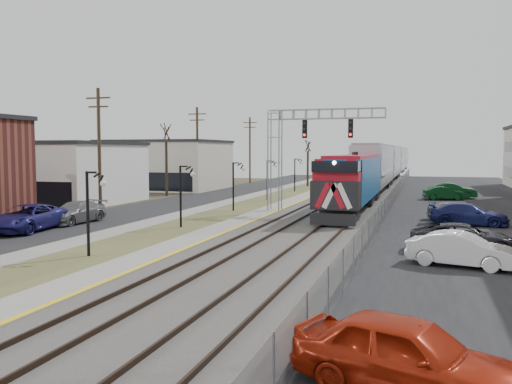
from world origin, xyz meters
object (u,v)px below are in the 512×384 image
at_px(car_lot_a, 407,357).
at_px(car_lot_b, 461,251).
at_px(train, 389,163).
at_px(signal_gantry, 296,142).

distance_m(car_lot_a, car_lot_b, 13.31).
distance_m(train, signal_gantry, 47.85).
relative_size(car_lot_a, car_lot_b, 1.06).
bearing_deg(signal_gantry, car_lot_a, -72.94).
relative_size(train, signal_gantry, 12.07).
distance_m(signal_gantry, car_lot_b, 21.12).
relative_size(train, car_lot_a, 23.08).
relative_size(signal_gantry, car_lot_a, 1.91).
distance_m(signal_gantry, car_lot_a, 32.19).
distance_m(train, car_lot_b, 65.24).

